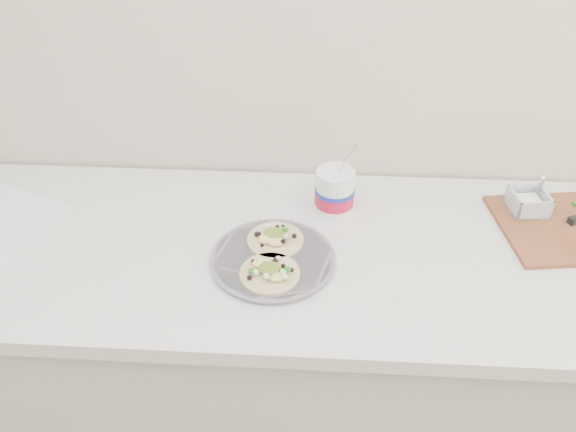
{
  "coord_description": "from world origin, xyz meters",
  "views": [
    {
      "loc": [
        0.1,
        0.37,
        1.78
      ],
      "look_at": [
        0.03,
        1.46,
        0.96
      ],
      "focal_mm": 35.0,
      "sensor_mm": 36.0,
      "label": 1
    }
  ],
  "objects": [
    {
      "name": "counter",
      "position": [
        0.0,
        1.43,
        0.45
      ],
      "size": [
        2.44,
        0.66,
        0.9
      ],
      "color": "beige",
      "rests_on": "ground"
    },
    {
      "name": "taco_plate",
      "position": [
        0.0,
        1.36,
        0.92
      ],
      "size": [
        0.29,
        0.29,
        0.04
      ],
      "rotation": [
        0.0,
        0.0,
        -0.29
      ],
      "color": "slate",
      "rests_on": "counter"
    },
    {
      "name": "tub",
      "position": [
        0.15,
        1.57,
        0.97
      ],
      "size": [
        0.1,
        0.1,
        0.23
      ],
      "rotation": [
        0.0,
        0.0,
        0.04
      ],
      "color": "white",
      "rests_on": "counter"
    }
  ]
}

